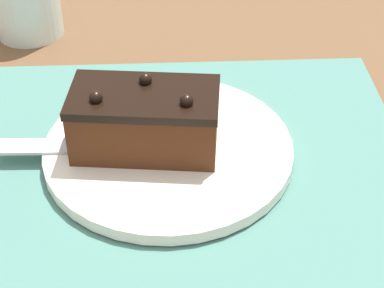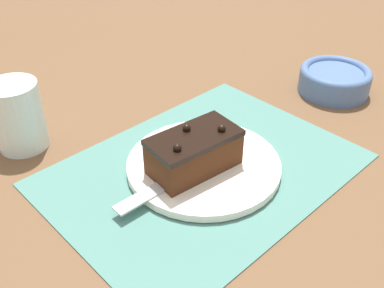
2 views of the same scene
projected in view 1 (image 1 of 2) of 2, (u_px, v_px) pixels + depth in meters
name	position (u px, v px, depth m)	size (l,w,h in m)	color
ground_plane	(170.00, 157.00, 0.61)	(3.00, 3.00, 0.00)	brown
placemat_woven	(170.00, 156.00, 0.61)	(0.46, 0.34, 0.00)	slate
cake_plate	(175.00, 149.00, 0.61)	(0.24, 0.24, 0.01)	white
chocolate_cake	(147.00, 118.00, 0.59)	(0.14, 0.09, 0.07)	#472614
serving_knife	(143.00, 140.00, 0.60)	(0.20, 0.03, 0.01)	slate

